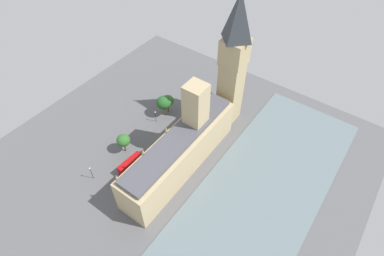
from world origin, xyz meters
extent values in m
plane|color=#565659|center=(0.00, 0.00, 0.00)|extent=(135.86, 135.86, 0.00)
cube|color=slate|center=(-33.08, 0.00, 0.12)|extent=(39.71, 122.28, 0.25)
cube|color=tan|center=(-2.00, 0.00, 7.62)|extent=(12.62, 55.25, 15.24)
cube|color=tan|center=(-2.00, -9.95, 16.64)|extent=(7.25, 7.25, 33.28)
cube|color=#4C4C54|center=(-2.00, 0.00, 16.04)|extent=(9.59, 53.04, 1.60)
cone|color=tan|center=(3.91, -24.86, 16.83)|extent=(1.20, 1.20, 3.18)
cone|color=tan|center=(3.91, -12.43, 16.38)|extent=(1.20, 1.20, 2.28)
cone|color=tan|center=(3.91, 0.00, 16.73)|extent=(1.20, 1.20, 2.97)
cone|color=tan|center=(3.91, 12.43, 16.65)|extent=(1.20, 1.20, 2.82)
cone|color=tan|center=(3.91, 24.86, 16.45)|extent=(1.20, 1.20, 2.41)
cube|color=tan|center=(-2.61, -33.91, 14.33)|extent=(8.27, 8.27, 28.65)
cube|color=tan|center=(-2.61, -33.91, 33.85)|extent=(9.10, 9.10, 10.39)
cylinder|color=silver|center=(2.09, -33.91, 33.85)|extent=(0.25, 6.29, 6.29)
torus|color=black|center=(2.09, -33.91, 33.85)|extent=(0.24, 6.53, 6.53)
cylinder|color=silver|center=(-2.61, -38.61, 33.85)|extent=(6.29, 0.25, 6.29)
torus|color=black|center=(-2.61, -38.61, 33.85)|extent=(6.53, 0.24, 6.53)
pyramid|color=#2D3338|center=(-2.61, -33.91, 48.02)|extent=(9.10, 9.10, 17.96)
cube|color=#B7B7BC|center=(10.69, -8.64, 0.72)|extent=(1.81, 4.12, 0.75)
cube|color=black|center=(10.68, -8.85, 1.42)|extent=(1.51, 2.31, 0.65)
cylinder|color=black|center=(9.90, -7.32, 0.34)|extent=(0.26, 0.68, 0.68)
cylinder|color=black|center=(11.50, -7.34, 0.34)|extent=(0.26, 0.68, 0.68)
cylinder|color=black|center=(9.87, -9.95, 0.34)|extent=(0.26, 0.68, 0.68)
cylinder|color=black|center=(11.47, -9.97, 0.34)|extent=(0.26, 0.68, 0.68)
cube|color=black|center=(9.91, -3.41, 0.72)|extent=(2.32, 4.42, 0.75)
cube|color=black|center=(9.93, -3.20, 1.42)|extent=(1.81, 2.53, 0.65)
cylinder|color=black|center=(10.61, -4.85, 0.34)|extent=(0.32, 0.70, 0.68)
cylinder|color=black|center=(8.92, -4.67, 0.34)|extent=(0.32, 0.70, 0.68)
cylinder|color=black|center=(10.90, -2.16, 0.34)|extent=(0.32, 0.70, 0.68)
cylinder|color=black|center=(9.21, -1.97, 0.34)|extent=(0.32, 0.70, 0.68)
cube|color=#B20C0F|center=(12.72, 12.30, 2.65)|extent=(3.14, 10.63, 4.20)
cube|color=black|center=(12.72, 12.30, 2.73)|extent=(3.18, 10.24, 0.70)
cylinder|color=black|center=(11.80, 16.04, 0.55)|extent=(0.42, 1.12, 1.10)
cylinder|color=black|center=(14.09, 15.90, 0.55)|extent=(0.42, 1.12, 1.10)
cylinder|color=black|center=(11.34, 8.71, 0.55)|extent=(0.42, 1.12, 1.10)
cylinder|color=black|center=(13.64, 8.56, 0.55)|extent=(0.42, 1.12, 1.10)
cylinder|color=navy|center=(6.11, -6.83, 0.69)|extent=(0.59, 0.59, 1.38)
sphere|color=#8C6647|center=(6.11, -6.83, 1.51)|extent=(0.27, 0.27, 0.27)
cube|color=maroon|center=(6.38, -6.73, 0.76)|extent=(0.20, 0.33, 0.25)
cylinder|color=brown|center=(20.50, 7.23, 2.17)|extent=(0.56, 0.56, 4.35)
ellipsoid|color=#2D6628|center=(20.50, 7.23, 6.38)|extent=(5.42, 5.42, 4.61)
cylinder|color=brown|center=(20.88, -20.91, 2.18)|extent=(0.56, 0.56, 4.37)
ellipsoid|color=#2D6628|center=(20.88, -20.91, 6.48)|extent=(5.63, 5.63, 4.79)
cylinder|color=brown|center=(20.83, -18.27, 2.46)|extent=(0.56, 0.56, 4.91)
ellipsoid|color=#235623|center=(20.83, -18.27, 7.38)|extent=(6.58, 6.58, 5.59)
cylinder|color=black|center=(21.25, -12.77, 2.67)|extent=(0.18, 0.18, 5.33)
sphere|color=#F2EAC6|center=(21.25, -12.77, 5.61)|extent=(0.56, 0.56, 0.56)
cylinder|color=black|center=(21.00, 24.07, 3.02)|extent=(0.18, 0.18, 6.04)
sphere|color=#F2EAC6|center=(21.00, 24.07, 6.32)|extent=(0.56, 0.56, 0.56)
camera|label=1|loc=(-47.87, 55.76, 99.13)|focal=29.09mm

